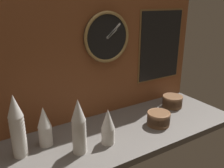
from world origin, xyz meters
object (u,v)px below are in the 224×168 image
object	(u,v)px
cup_stack_left	(45,126)
bowl_stack_right	(159,118)
cup_stack_far_left	(17,126)
menu_board	(160,46)
cup_stack_center_left	(79,126)
cup_stack_center	(108,126)
bowl_stack_far_right	(172,101)
wall_clock	(107,37)

from	to	relation	value
cup_stack_left	bowl_stack_right	size ratio (longest dim) A/B	1.52
cup_stack_far_left	menu_board	size ratio (longest dim) A/B	0.64
cup_stack_far_left	cup_stack_center_left	world-z (taller)	cup_stack_far_left
cup_stack_center	bowl_stack_far_right	xyz separation A→B (cm)	(65.66, 16.34, -5.82)
cup_stack_center_left	menu_board	distance (cm)	92.72
bowl_stack_far_right	menu_board	xyz separation A→B (cm)	(-0.37, 16.67, 38.86)
cup_stack_far_left	bowl_stack_far_right	distance (cm)	110.51
cup_stack_center	cup_stack_left	bearing A→B (deg)	151.35
cup_stack_left	cup_stack_far_left	xyz separation A→B (cm)	(-13.99, -2.63, 5.54)
cup_stack_far_left	cup_stack_center	size ratio (longest dim) A/B	1.62
cup_stack_center_left	cup_stack_center	size ratio (longest dim) A/B	1.44
cup_stack_center	menu_board	size ratio (longest dim) A/B	0.39
cup_stack_far_left	bowl_stack_right	size ratio (longest dim) A/B	2.26
cup_stack_center_left	bowl_stack_far_right	size ratio (longest dim) A/B	2.02
cup_stack_center	bowl_stack_far_right	world-z (taller)	cup_stack_center
cup_stack_far_left	cup_stack_center_left	size ratio (longest dim) A/B	1.12
cup_stack_left	bowl_stack_far_right	xyz separation A→B (cm)	(95.80, -0.13, -6.75)
cup_stack_center	bowl_stack_far_right	distance (cm)	67.91
bowl_stack_far_right	bowl_stack_right	xyz separation A→B (cm)	(-27.46, -15.29, 0.00)
cup_stack_center_left	menu_board	xyz separation A→B (cm)	(82.11, 32.36, 28.41)
cup_stack_center_left	cup_stack_center	bearing A→B (deg)	-2.20
cup_stack_center	menu_board	bearing A→B (deg)	26.82
cup_stack_center_left	cup_stack_center	distance (cm)	17.46
bowl_stack_far_right	menu_board	world-z (taller)	menu_board
cup_stack_left	wall_clock	size ratio (longest dim) A/B	0.70
bowl_stack_far_right	menu_board	distance (cm)	42.28
cup_stack_left	cup_stack_center	distance (cm)	34.36
cup_stack_center_left	wall_clock	bearing A→B (deg)	41.65
bowl_stack_far_right	wall_clock	distance (cm)	69.65
bowl_stack_right	cup_stack_center_left	bearing A→B (deg)	-179.58
menu_board	bowl_stack_right	bearing A→B (deg)	-130.28
wall_clock	menu_board	xyz separation A→B (cm)	(46.73, 0.89, -9.97)
bowl_stack_right	wall_clock	xyz separation A→B (cm)	(-19.64, 31.07, 48.82)
cup_stack_left	wall_clock	world-z (taller)	wall_clock
bowl_stack_right	wall_clock	bearing A→B (deg)	122.30
cup_stack_far_left	cup_stack_center_left	distance (cm)	30.38
cup_stack_far_left	wall_clock	distance (cm)	74.83
bowl_stack_far_right	cup_stack_left	bearing A→B (deg)	179.93
cup_stack_center_left	menu_board	world-z (taller)	menu_board
menu_board	cup_stack_left	bearing A→B (deg)	-170.17
cup_stack_center	cup_stack_center_left	bearing A→B (deg)	177.80
wall_clock	cup_stack_center	bearing A→B (deg)	-120.02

